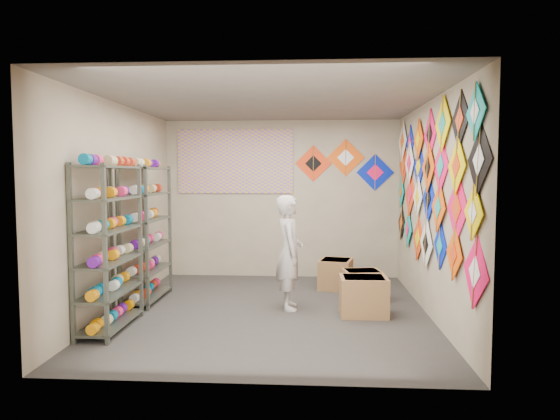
# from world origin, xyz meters

# --- Properties ---
(ground) EXTENTS (4.50, 4.50, 0.00)m
(ground) POSITION_xyz_m (0.00, 0.00, 0.00)
(ground) COLOR #33302C
(room_walls) EXTENTS (4.50, 4.50, 4.50)m
(room_walls) POSITION_xyz_m (0.00, 0.00, 1.64)
(room_walls) COLOR tan
(room_walls) RESTS_ON ground
(shelf_rack_front) EXTENTS (0.40, 1.10, 1.90)m
(shelf_rack_front) POSITION_xyz_m (-1.78, -0.85, 0.95)
(shelf_rack_front) COLOR #4C5147
(shelf_rack_front) RESTS_ON ground
(shelf_rack_back) EXTENTS (0.40, 1.10, 1.90)m
(shelf_rack_back) POSITION_xyz_m (-1.78, 0.45, 0.95)
(shelf_rack_back) COLOR #4C5147
(shelf_rack_back) RESTS_ON ground
(string_spools) EXTENTS (0.12, 2.36, 0.12)m
(string_spools) POSITION_xyz_m (-1.78, -0.20, 1.05)
(string_spools) COLOR #FF2E6D
(string_spools) RESTS_ON ground
(kite_wall_display) EXTENTS (0.05, 4.31, 2.09)m
(kite_wall_display) POSITION_xyz_m (1.98, -0.00, 1.65)
(kite_wall_display) COLOR #FF0D58
(kite_wall_display) RESTS_ON room_walls
(back_wall_kites) EXTENTS (1.68, 0.02, 0.89)m
(back_wall_kites) POSITION_xyz_m (1.09, 2.24, 1.94)
(back_wall_kites) COLOR #F13A0E
(back_wall_kites) RESTS_ON room_walls
(poster) EXTENTS (2.00, 0.01, 1.10)m
(poster) POSITION_xyz_m (-0.80, 2.23, 2.00)
(poster) COLOR #8F55B9
(poster) RESTS_ON room_walls
(shopkeeper) EXTENTS (0.63, 0.49, 1.51)m
(shopkeeper) POSITION_xyz_m (0.23, 0.16, 0.75)
(shopkeeper) COLOR beige
(shopkeeper) RESTS_ON ground
(carton_a) EXTENTS (0.59, 0.50, 0.49)m
(carton_a) POSITION_xyz_m (1.18, -0.09, 0.24)
(carton_a) COLOR olive
(carton_a) RESTS_ON ground
(carton_b) EXTENTS (0.58, 0.51, 0.43)m
(carton_b) POSITION_xyz_m (1.24, 0.66, 0.21)
(carton_b) COLOR olive
(carton_b) RESTS_ON ground
(carton_c) EXTENTS (0.58, 0.62, 0.46)m
(carton_c) POSITION_xyz_m (0.90, 1.35, 0.23)
(carton_c) COLOR olive
(carton_c) RESTS_ON ground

